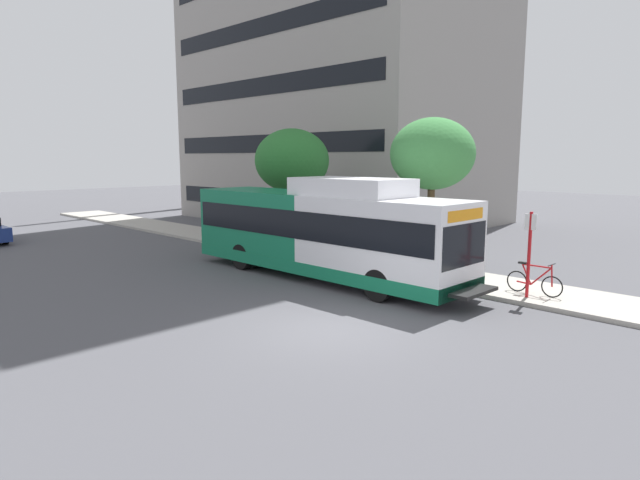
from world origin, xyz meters
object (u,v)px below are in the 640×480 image
Objects in this scene: street_tree_near_stop at (432,154)px; transit_bus at (322,231)px; bus_stop_sign_pole at (529,248)px; bicycle_parked at (534,281)px; street_tree_mid_block at (292,161)px.

transit_bus is at bearing 154.44° from street_tree_near_stop.
bicycle_parked is (0.49, -0.01, -1.09)m from bus_stop_sign_pole.
transit_bus is 7.49m from street_tree_mid_block.
transit_bus is 4.71× the size of bus_stop_sign_pole.
street_tree_near_stop reaches higher than bicycle_parked.
transit_bus is 7.02m from bus_stop_sign_pole.
street_tree_near_stop reaches higher than transit_bus.
street_tree_mid_block is at bearing 56.44° from transit_bus.
street_tree_mid_block is (-0.10, 7.81, -0.27)m from street_tree_near_stop.
street_tree_near_stop is at bearing -25.56° from transit_bus.
bicycle_parked is (2.50, -6.73, -1.14)m from transit_bus.
street_tree_near_stop is (2.00, 4.81, 2.80)m from bus_stop_sign_pole.
bus_stop_sign_pole is (2.01, -6.73, -0.05)m from transit_bus.
transit_bus is at bearing 106.67° from bus_stop_sign_pole.
bicycle_parked is 0.32× the size of street_tree_mid_block.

